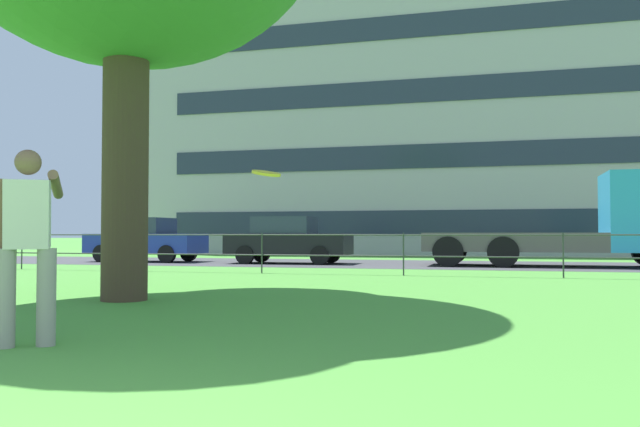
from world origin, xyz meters
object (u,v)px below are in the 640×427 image
Objects in this scene: frisbee at (266,173)px; apartment_building_background at (479,77)px; person_thrower at (27,240)px; car_blue_right at (145,240)px; flatbed_truck_far_left at (588,226)px; car_black_left at (288,240)px.

apartment_building_background is at bearing 87.49° from frisbee.
person_thrower is 31.54m from apartment_building_background.
car_blue_right is at bearing 116.93° from person_thrower.
car_blue_right is 0.55× the size of flatbed_truck_far_left.
person_thrower is at bearing -95.95° from apartment_building_background.
flatbed_truck_far_left reaches higher than frisbee.
person_thrower is 17.08m from flatbed_truck_far_left.
car_black_left is at bearing -0.66° from car_blue_right.
frisbee is 15.61m from flatbed_truck_far_left.
person_thrower is at bearing -63.07° from car_blue_right.
flatbed_truck_far_left is (9.26, 0.10, 0.44)m from car_black_left.
person_thrower reaches higher than car_blue_right.
flatbed_truck_far_left is at bearing 72.48° from frisbee.
frisbee is 0.01× the size of apartment_building_background.
person_thrower is 0.42× the size of car_blue_right.
apartment_building_background is (11.14, 14.52, 8.49)m from car_blue_right.
person_thrower reaches higher than frisbee.
person_thrower is at bearing -154.62° from frisbee.
car_blue_right is 14.56m from flatbed_truck_far_left.
frisbee is 0.09× the size of car_blue_right.
apartment_building_background reaches higher than car_blue_right.
frisbee reaches higher than car_black_left.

